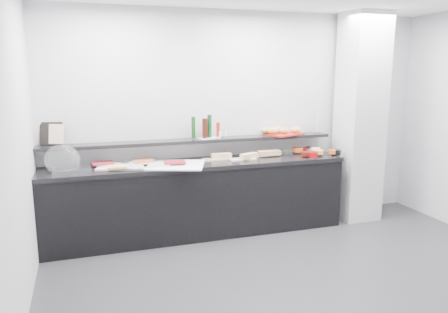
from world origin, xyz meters
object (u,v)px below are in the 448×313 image
object	(u,v)px
sandwich_plate_mid	(243,159)
framed_print	(51,134)
cloche_base	(72,169)
carafe	(317,122)
condiment_tray	(208,138)
bread_tray	(284,134)

from	to	relation	value
sandwich_plate_mid	framed_print	xyz separation A→B (m)	(-2.18, 0.28, 0.37)
cloche_base	carafe	world-z (taller)	carafe
condiment_tray	carafe	size ratio (longest dim) A/B	0.85
cloche_base	bread_tray	size ratio (longest dim) A/B	0.88
cloche_base	framed_print	xyz separation A→B (m)	(-0.20, 0.25, 0.36)
sandwich_plate_mid	framed_print	distance (m)	2.23
cloche_base	sandwich_plate_mid	size ratio (longest dim) A/B	1.22
condiment_tray	carafe	distance (m)	1.51
framed_print	carafe	world-z (taller)	carafe
framed_print	bread_tray	distance (m)	2.83
framed_print	condiment_tray	distance (m)	1.81
framed_print	carafe	distance (m)	3.31
sandwich_plate_mid	carafe	size ratio (longest dim) A/B	1.09
sandwich_plate_mid	bread_tray	size ratio (longest dim) A/B	0.72
cloche_base	framed_print	world-z (taller)	framed_print
cloche_base	condiment_tray	bearing A→B (deg)	5.29
carafe	condiment_tray	bearing A→B (deg)	179.23
cloche_base	condiment_tray	world-z (taller)	condiment_tray
condiment_tray	cloche_base	bearing A→B (deg)	167.64
sandwich_plate_mid	bread_tray	world-z (taller)	bread_tray
framed_print	bread_tray	bearing A→B (deg)	16.07
condiment_tray	bread_tray	size ratio (longest dim) A/B	0.57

